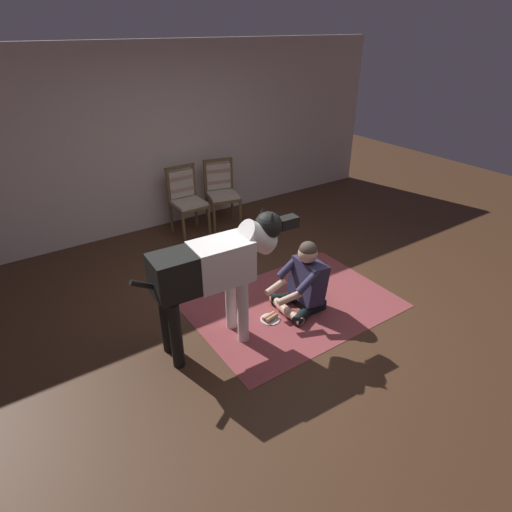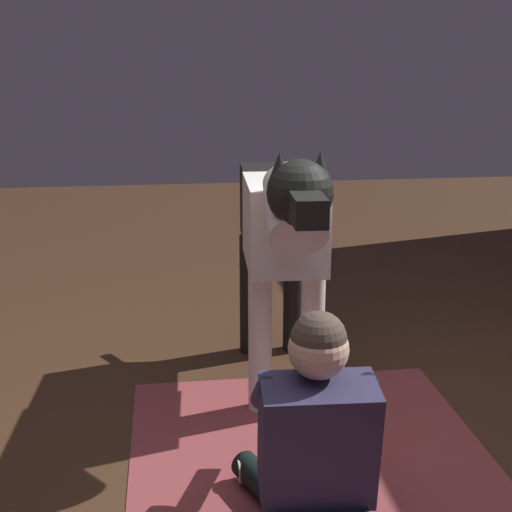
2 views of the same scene
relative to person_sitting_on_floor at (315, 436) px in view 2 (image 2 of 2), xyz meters
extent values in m
plane|color=#452C1B|center=(-0.23, 0.07, -0.33)|extent=(13.51, 13.51, 0.00)
cube|color=brown|center=(-0.05, 0.07, -0.33)|extent=(2.21, 1.52, 0.01)
cylinder|color=black|center=(-0.09, -0.15, -0.27)|extent=(0.41, 0.25, 0.11)
cylinder|color=beige|center=(-0.24, -0.07, -0.27)|extent=(0.10, 0.36, 0.09)
cylinder|color=black|center=(-0.07, 0.16, -0.27)|extent=(0.41, 0.28, 0.11)
cylinder|color=beige|center=(-0.23, 0.10, -0.27)|extent=(0.14, 0.37, 0.09)
cube|color=#302D4C|center=(0.05, 0.00, 0.01)|extent=(0.29, 0.41, 0.47)
cylinder|color=#302D4C|center=(-0.09, -0.17, 0.13)|extent=(0.30, 0.09, 0.24)
cylinder|color=beige|center=(-0.29, -0.11, -0.03)|extent=(0.28, 0.12, 0.12)
cylinder|color=#302D4C|center=(-0.07, 0.18, 0.13)|extent=(0.30, 0.09, 0.24)
cylinder|color=beige|center=(-0.28, 0.14, -0.03)|extent=(0.28, 0.10, 0.12)
sphere|color=beige|center=(0.03, 0.00, 0.35)|extent=(0.21, 0.21, 0.21)
sphere|color=#4D3E35|center=(0.03, 0.00, 0.38)|extent=(0.19, 0.19, 0.19)
cylinder|color=white|center=(-0.82, 0.16, 0.01)|extent=(0.11, 0.11, 0.68)
cylinder|color=white|center=(-0.83, -0.08, 0.01)|extent=(0.11, 0.11, 0.68)
cylinder|color=black|center=(-1.51, 0.19, 0.01)|extent=(0.11, 0.11, 0.68)
cylinder|color=black|center=(-1.52, -0.05, 0.01)|extent=(0.11, 0.11, 0.68)
cube|color=white|center=(-0.97, 0.05, 0.55)|extent=(0.56, 0.38, 0.40)
cube|color=black|center=(-1.39, 0.07, 0.55)|extent=(0.49, 0.36, 0.38)
cylinder|color=white|center=(-0.60, 0.03, 0.70)|extent=(0.41, 0.27, 0.38)
sphere|color=black|center=(-0.47, 0.02, 0.79)|extent=(0.26, 0.26, 0.26)
cube|color=black|center=(-0.25, 0.01, 0.77)|extent=(0.20, 0.13, 0.11)
cone|color=black|center=(-0.48, 0.10, 0.89)|extent=(0.10, 0.10, 0.12)
cone|color=black|center=(-0.49, -0.06, 0.89)|extent=(0.10, 0.10, 0.12)
cylinder|color=black|center=(-1.64, 0.08, 0.51)|extent=(0.35, 0.07, 0.23)
cylinder|color=silver|center=(-0.43, 0.02, -0.33)|extent=(0.21, 0.21, 0.01)
cylinder|color=tan|center=(-0.42, 0.00, -0.30)|extent=(0.17, 0.07, 0.05)
cylinder|color=tan|center=(-0.43, 0.04, -0.30)|extent=(0.17, 0.07, 0.05)
cylinder|color=brown|center=(-0.43, 0.02, -0.29)|extent=(0.17, 0.06, 0.04)
camera|label=1|loc=(-2.59, -2.89, 2.46)|focal=29.67mm
camera|label=2|loc=(2.18, -0.49, 1.31)|focal=49.25mm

